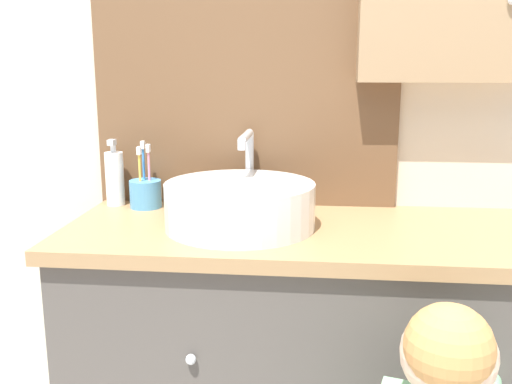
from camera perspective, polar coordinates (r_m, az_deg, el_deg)
wall_back at (r=1.66m, az=7.53°, el=12.64°), size 3.20×0.18×2.50m
vanity_counter at (r=1.62m, az=6.54°, el=-18.54°), size 1.32×0.51×0.87m
sink_basin at (r=1.43m, az=-1.57°, el=-1.19°), size 0.38×0.43×0.23m
toothbrush_holder at (r=1.66m, az=-10.99°, el=-0.05°), size 0.09×0.09×0.19m
soap_dispenser at (r=1.70m, az=-13.94°, el=1.40°), size 0.05×0.05×0.19m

